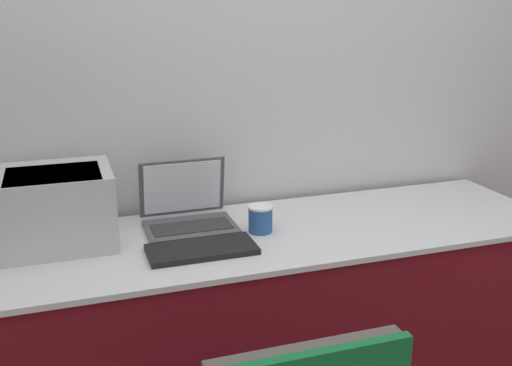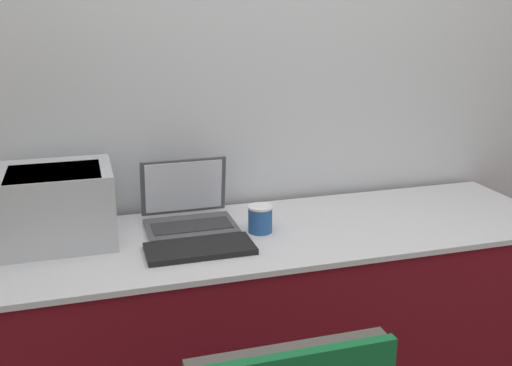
{
  "view_description": "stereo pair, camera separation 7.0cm",
  "coord_description": "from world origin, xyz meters",
  "px_view_note": "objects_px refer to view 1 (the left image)",
  "views": [
    {
      "loc": [
        -0.76,
        -1.62,
        1.57
      ],
      "look_at": [
        -0.1,
        0.35,
        0.94
      ],
      "focal_mm": 42.0,
      "sensor_mm": 36.0,
      "label": 1
    },
    {
      "loc": [
        -0.69,
        -1.64,
        1.57
      ],
      "look_at": [
        -0.1,
        0.35,
        0.94
      ],
      "focal_mm": 42.0,
      "sensor_mm": 36.0,
      "label": 2
    }
  ],
  "objects_px": {
    "printer": "(56,205)",
    "laptop_left": "(188,213)",
    "external_keyboard": "(202,249)",
    "coffee_cup": "(260,219)"
  },
  "relations": [
    {
      "from": "laptop_left",
      "to": "coffee_cup",
      "type": "relative_size",
      "value": 3.29
    },
    {
      "from": "printer",
      "to": "laptop_left",
      "type": "bearing_deg",
      "value": 3.09
    },
    {
      "from": "laptop_left",
      "to": "external_keyboard",
      "type": "height_order",
      "value": "laptop_left"
    },
    {
      "from": "laptop_left",
      "to": "external_keyboard",
      "type": "xyz_separation_m",
      "value": [
        -0.01,
        -0.26,
        -0.04
      ]
    },
    {
      "from": "laptop_left",
      "to": "external_keyboard",
      "type": "relative_size",
      "value": 0.9
    },
    {
      "from": "printer",
      "to": "coffee_cup",
      "type": "relative_size",
      "value": 3.82
    },
    {
      "from": "printer",
      "to": "external_keyboard",
      "type": "distance_m",
      "value": 0.53
    },
    {
      "from": "laptop_left",
      "to": "coffee_cup",
      "type": "xyz_separation_m",
      "value": [
        0.24,
        -0.14,
        -0.0
      ]
    },
    {
      "from": "printer",
      "to": "external_keyboard",
      "type": "relative_size",
      "value": 1.04
    },
    {
      "from": "printer",
      "to": "external_keyboard",
      "type": "xyz_separation_m",
      "value": [
        0.45,
        -0.23,
        -0.13
      ]
    }
  ]
}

